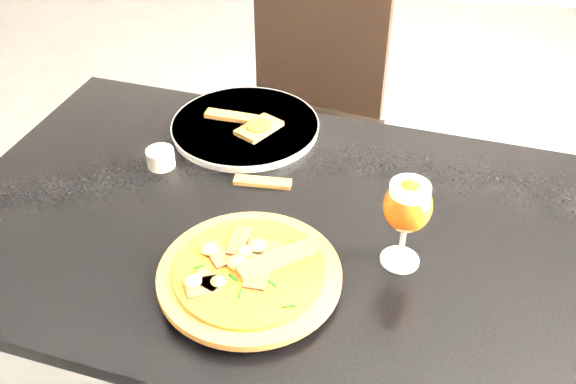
# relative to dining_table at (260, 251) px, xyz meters

# --- Properties ---
(dining_table) EXTENTS (1.32, 0.99, 0.75)m
(dining_table) POSITION_rel_dining_table_xyz_m (0.00, 0.00, 0.00)
(dining_table) COLOR black
(dining_table) RESTS_ON ground
(chair_far) EXTENTS (0.53, 0.53, 0.94)m
(chair_far) POSITION_rel_dining_table_xyz_m (0.01, 0.72, -0.14)
(chair_far) COLOR black
(chair_far) RESTS_ON ground
(plate_main) EXTENTS (0.29, 0.29, 0.01)m
(plate_main) POSITION_rel_dining_table_xyz_m (0.02, -0.17, 0.10)
(plate_main) COLOR silver
(plate_main) RESTS_ON dining_table
(pizza) EXTENTS (0.31, 0.31, 0.03)m
(pizza) POSITION_rel_dining_table_xyz_m (0.01, -0.17, 0.12)
(pizza) COLOR brown
(pizza) RESTS_ON plate_main
(plate_second) EXTENTS (0.40, 0.40, 0.02)m
(plate_second) POSITION_rel_dining_table_xyz_m (-0.08, 0.30, 0.10)
(plate_second) COLOR silver
(plate_second) RESTS_ON dining_table
(crust_scraps) EXTENTS (0.19, 0.12, 0.01)m
(crust_scraps) POSITION_rel_dining_table_xyz_m (-0.07, 0.29, 0.11)
(crust_scraps) COLOR brown
(crust_scraps) RESTS_ON plate_second
(loose_crust) EXTENTS (0.12, 0.03, 0.01)m
(loose_crust) POSITION_rel_dining_table_xyz_m (-0.01, 0.10, 0.09)
(loose_crust) COLOR brown
(loose_crust) RESTS_ON dining_table
(sauce_cup) EXTENTS (0.06, 0.06, 0.04)m
(sauce_cup) POSITION_rel_dining_table_xyz_m (-0.23, 0.14, 0.11)
(sauce_cup) COLOR #BAB5A8
(sauce_cup) RESTS_ON dining_table
(beer_glass) EXTENTS (0.08, 0.08, 0.17)m
(beer_glass) POSITION_rel_dining_table_xyz_m (0.27, -0.09, 0.22)
(beer_glass) COLOR silver
(beer_glass) RESTS_ON dining_table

